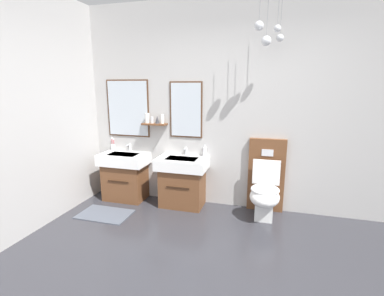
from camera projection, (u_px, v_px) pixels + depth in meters
name	position (u px, v px, depth m)	size (l,w,h in m)	color
wall_back	(238.00, 107.00, 3.83)	(4.60, 0.52, 2.80)	#B7B5B2
bath_mat	(105.00, 214.00, 3.79)	(0.68, 0.44, 0.01)	#474C56
vanity_sink_left	(125.00, 175.00, 4.25)	(0.70, 0.46, 0.70)	brown
tap_on_left_sink	(129.00, 147.00, 4.32)	(0.03, 0.13, 0.11)	silver
vanity_sink_right	(182.00, 180.00, 4.01)	(0.70, 0.46, 0.70)	brown
tap_on_right_sink	(186.00, 150.00, 4.08)	(0.03, 0.13, 0.11)	silver
toilet	(265.00, 188.00, 3.70)	(0.48, 0.62, 1.00)	brown
toothbrush_cup	(113.00, 147.00, 4.38)	(0.07, 0.07, 0.21)	silver
soap_dispenser	(205.00, 152.00, 4.00)	(0.06, 0.06, 0.17)	white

